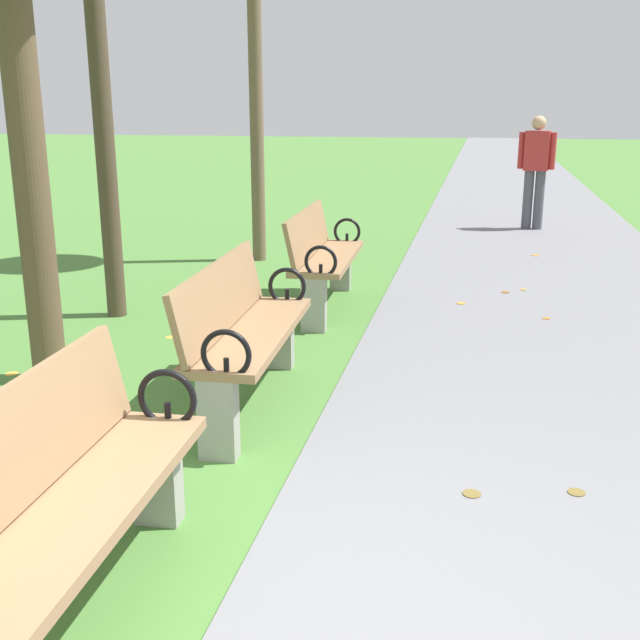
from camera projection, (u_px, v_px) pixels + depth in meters
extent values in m
cube|color=slate|center=(511.00, 177.00, 19.23)|extent=(3.13, 44.00, 0.02)
cube|color=#93704C|center=(74.00, 509.00, 2.66)|extent=(0.50, 1.61, 0.05)
cube|color=#93704C|center=(16.00, 445.00, 2.63)|extent=(0.18, 1.60, 0.40)
cube|color=#99968E|center=(157.00, 476.00, 3.43)|extent=(0.20, 0.13, 0.45)
torus|color=black|center=(167.00, 398.00, 3.34)|extent=(0.27, 0.04, 0.27)
cylinder|color=black|center=(168.00, 416.00, 3.36)|extent=(0.03, 0.03, 0.12)
cube|color=#93704C|center=(252.00, 333.00, 4.68)|extent=(0.50, 1.62, 0.05)
cube|color=#93704C|center=(221.00, 296.00, 4.65)|extent=(0.19, 1.60, 0.40)
cube|color=#99968E|center=(218.00, 419.00, 4.05)|extent=(0.20, 0.13, 0.45)
cube|color=#99968E|center=(279.00, 337.00, 5.45)|extent=(0.20, 0.13, 0.45)
torus|color=black|center=(226.00, 354.00, 3.92)|extent=(0.27, 0.04, 0.27)
cylinder|color=black|center=(227.00, 369.00, 3.94)|extent=(0.03, 0.03, 0.12)
torus|color=black|center=(287.00, 287.00, 5.36)|extent=(0.27, 0.04, 0.27)
cylinder|color=black|center=(287.00, 298.00, 5.38)|extent=(0.03, 0.03, 0.12)
cube|color=#93704C|center=(329.00, 258.00, 6.95)|extent=(0.49, 1.61, 0.05)
cube|color=#93704C|center=(308.00, 232.00, 6.92)|extent=(0.17, 1.60, 0.40)
cube|color=#99968E|center=(314.00, 305.00, 6.32)|extent=(0.20, 0.13, 0.45)
cube|color=#99968E|center=(340.00, 268.00, 7.72)|extent=(0.20, 0.13, 0.45)
torus|color=black|center=(321.00, 262.00, 6.19)|extent=(0.27, 0.04, 0.27)
cylinder|color=black|center=(321.00, 272.00, 6.21)|extent=(0.03, 0.03, 0.12)
torus|color=black|center=(347.00, 232.00, 7.63)|extent=(0.27, 0.04, 0.27)
cylinder|color=black|center=(347.00, 240.00, 7.65)|extent=(0.03, 0.03, 0.12)
cylinder|color=brown|center=(29.00, 161.00, 4.89)|extent=(0.22, 0.22, 2.93)
cylinder|color=#4C3D2D|center=(100.00, 87.00, 6.33)|extent=(0.17, 0.17, 3.90)
cylinder|color=brown|center=(256.00, 104.00, 8.77)|extent=(0.16, 0.16, 3.61)
cylinder|color=#4C4C56|center=(539.00, 200.00, 11.25)|extent=(0.14, 0.14, 0.85)
cylinder|color=#4C4C56|center=(528.00, 200.00, 11.31)|extent=(0.14, 0.14, 0.85)
cube|color=#B22D2D|center=(537.00, 151.00, 11.09)|extent=(0.37, 0.28, 0.56)
sphere|color=tan|center=(539.00, 123.00, 10.98)|extent=(0.20, 0.20, 0.20)
cylinder|color=#B22D2D|center=(553.00, 151.00, 11.01)|extent=(0.09, 0.09, 0.52)
cylinder|color=#B22D2D|center=(521.00, 150.00, 11.17)|extent=(0.09, 0.09, 0.52)
cylinder|color=brown|center=(472.00, 494.00, 3.68)|extent=(0.11, 0.11, 0.00)
cylinder|color=#93511E|center=(64.00, 568.00, 3.13)|extent=(0.13, 0.13, 0.00)
cylinder|color=#BC842D|center=(461.00, 303.00, 7.16)|extent=(0.12, 0.12, 0.00)
cylinder|color=#BC842D|center=(523.00, 290.00, 7.69)|extent=(0.09, 0.09, 0.00)
cylinder|color=#93511E|center=(505.00, 292.00, 7.58)|extent=(0.09, 0.09, 0.00)
cylinder|color=gold|center=(12.00, 373.00, 5.37)|extent=(0.13, 0.13, 0.00)
cylinder|color=brown|center=(576.00, 492.00, 3.70)|extent=(0.11, 0.11, 0.00)
cylinder|color=#BC842D|center=(535.00, 255.00, 9.41)|extent=(0.14, 0.14, 0.00)
cylinder|color=#AD6B23|center=(546.00, 318.00, 6.67)|extent=(0.07, 0.07, 0.00)
cylinder|color=gold|center=(336.00, 262.00, 9.11)|extent=(0.15, 0.15, 0.00)
cylinder|color=gold|center=(171.00, 337.00, 6.21)|extent=(0.10, 0.10, 0.00)
cylinder|color=#BC842D|center=(259.00, 246.00, 10.11)|extent=(0.10, 0.10, 0.00)
cylinder|color=#BC842D|center=(253.00, 278.00, 8.29)|extent=(0.11, 0.11, 0.00)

